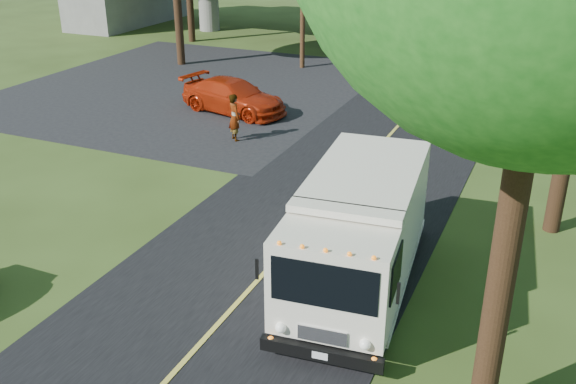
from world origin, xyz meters
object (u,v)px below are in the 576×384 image
Objects in this scene: step_van at (359,230)px; red_sedan at (234,96)px; pedestrian at (235,117)px; traffic_signal at (342,5)px.

red_sedan is at bearing 123.94° from step_van.
step_van reaches higher than red_sedan.
pedestrian is (1.74, -3.16, 0.19)m from red_sedan.
pedestrian is (0.78, -14.01, -2.30)m from traffic_signal.
traffic_signal is 1.07× the size of red_sedan.
red_sedan is (-9.16, 11.01, -0.76)m from step_van.
pedestrian is at bearing 127.53° from step_van.
red_sedan is at bearing -95.10° from traffic_signal.
step_van reaches higher than pedestrian.
traffic_signal is at bearing 104.72° from step_van.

